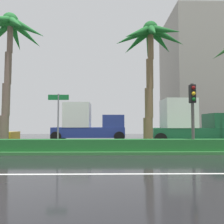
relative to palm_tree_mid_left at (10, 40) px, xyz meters
name	(u,v)px	position (x,y,z in m)	size (l,w,h in m)	color
ground_plane	(78,149)	(4.00, 0.98, -6.62)	(90.00, 42.00, 0.10)	black
near_lane_divider_stripe	(45,174)	(4.00, -6.02, -6.57)	(81.00, 0.14, 0.01)	white
median_strip	(76,149)	(4.00, -0.02, -6.50)	(85.50, 4.00, 0.15)	#2D6B33
median_hedge	(71,145)	(4.00, -1.42, -6.12)	(76.50, 0.70, 0.60)	#1E6028
palm_tree_mid_left	(10,40)	(0.00, 0.00, 0.00)	(4.27, 4.24, 8.12)	brown
palm_tree_centre_left	(150,48)	(8.43, -0.09, -0.43)	(4.44, 4.29, 7.60)	brown
traffic_signal_median_right	(193,104)	(10.36, -1.55, -3.99)	(0.28, 0.43, 3.54)	#4C4C47
street_name_sign	(58,114)	(3.26, -1.31, -4.49)	(1.10, 0.08, 3.00)	slate
box_truck_lead	(88,124)	(4.07, 6.86, -5.03)	(6.40, 2.64, 3.46)	navy
box_truck_following	(191,124)	(12.26, 3.71, -5.03)	(6.40, 2.64, 3.46)	#195133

